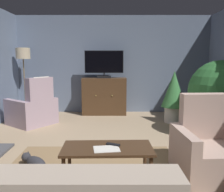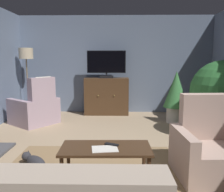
{
  "view_description": "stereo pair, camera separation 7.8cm",
  "coord_description": "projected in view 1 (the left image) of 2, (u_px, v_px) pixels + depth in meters",
  "views": [
    {
      "loc": [
        -0.04,
        -3.37,
        1.5
      ],
      "look_at": [
        -0.04,
        0.21,
        0.96
      ],
      "focal_mm": 38.5,
      "sensor_mm": 36.0,
      "label": 1
    },
    {
      "loc": [
        0.04,
        -3.37,
        1.5
      ],
      "look_at": [
        -0.04,
        0.21,
        0.96
      ],
      "focal_mm": 38.5,
      "sensor_mm": 36.0,
      "label": 2
    }
  ],
  "objects": [
    {
      "name": "potted_plant_on_hearth_side",
      "position": [
        203.0,
        112.0,
        6.07
      ],
      "size": [
        0.79,
        0.96,
        0.72
      ],
      "color": "slate",
      "rests_on": "ground_plane"
    },
    {
      "name": "tv_cabinet",
      "position": [
        104.0,
        97.0,
        6.6
      ],
      "size": [
        1.2,
        0.47,
        1.01
      ],
      "color": "#352315",
      "rests_on": "ground_plane"
    },
    {
      "name": "potted_plant_tall_palm_by_window",
      "position": [
        174.0,
        94.0,
        5.69
      ],
      "size": [
        0.57,
        0.57,
        1.24
      ],
      "color": "beige",
      "rests_on": "ground_plane"
    },
    {
      "name": "cat",
      "position": [
        34.0,
        162.0,
        3.32
      ],
      "size": [
        0.55,
        0.51,
        0.2
      ],
      "color": "#2D2D33",
      "rests_on": "ground_plane"
    },
    {
      "name": "television",
      "position": [
        104.0,
        64.0,
        6.41
      ],
      "size": [
        1.03,
        0.2,
        0.73
      ],
      "color": "black",
      "rests_on": "tv_cabinet"
    },
    {
      "name": "tv_remote",
      "position": [
        113.0,
        145.0,
        2.91
      ],
      "size": [
        0.18,
        0.12,
        0.02
      ],
      "primitive_type": "cube",
      "rotation": [
        0.0,
        0.0,
        5.85
      ],
      "color": "black",
      "rests_on": "coffee_table"
    },
    {
      "name": "folded_newspaper",
      "position": [
        107.0,
        149.0,
        2.79
      ],
      "size": [
        0.33,
        0.26,
        0.01
      ],
      "primitive_type": "cube",
      "rotation": [
        0.0,
        0.0,
        0.14
      ],
      "color": "silver",
      "rests_on": "coffee_table"
    },
    {
      "name": "ground_plane",
      "position": [
        115.0,
        163.0,
        3.56
      ],
      "size": [
        5.97,
        7.5,
        0.04
      ],
      "primitive_type": "cube",
      "color": "tan"
    },
    {
      "name": "floor_lamp",
      "position": [
        23.0,
        59.0,
        6.31
      ],
      "size": [
        0.37,
        0.37,
        1.8
      ],
      "color": "#4C4233",
      "rests_on": "ground_plane"
    },
    {
      "name": "armchair_facing_sofa",
      "position": [
        33.0,
        110.0,
        5.58
      ],
      "size": [
        1.23,
        1.23,
        1.13
      ],
      "color": "#AD93A3",
      "rests_on": "ground_plane"
    },
    {
      "name": "wall_back",
      "position": [
        113.0,
        65.0,
        6.81
      ],
      "size": [
        5.97,
        0.1,
        2.71
      ],
      "primitive_type": "cube",
      "color": "slate",
      "rests_on": "ground_plane"
    },
    {
      "name": "armchair_in_far_corner",
      "position": [
        210.0,
        150.0,
        3.14
      ],
      "size": [
        0.93,
        0.88,
        1.04
      ],
      "color": "#BC9E8E",
      "rests_on": "ground_plane"
    },
    {
      "name": "coffee_table",
      "position": [
        107.0,
        152.0,
        2.86
      ],
      "size": [
        1.09,
        0.54,
        0.47
      ],
      "color": "#422B19",
      "rests_on": "ground_plane"
    },
    {
      "name": "rug_central",
      "position": [
        93.0,
        174.0,
        3.18
      ],
      "size": [
        2.4,
        1.97,
        0.01
      ],
      "primitive_type": "cube",
      "color": "#8E704C",
      "rests_on": "ground_plane"
    },
    {
      "name": "potted_plant_leafy_by_curtain",
      "position": [
        220.0,
        92.0,
        4.68
      ],
      "size": [
        1.2,
        1.2,
        1.49
      ],
      "color": "#99664C",
      "rests_on": "ground_plane"
    }
  ]
}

